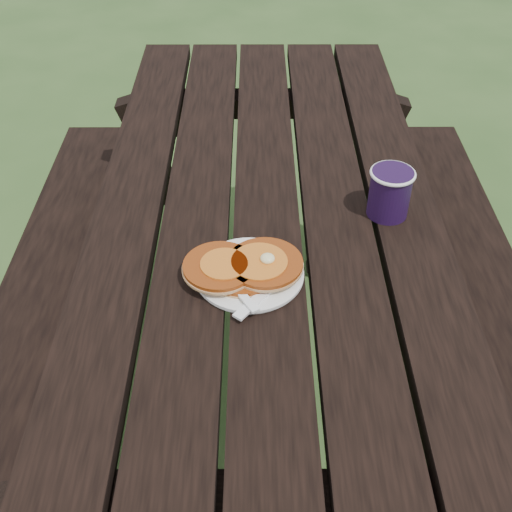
{
  "coord_description": "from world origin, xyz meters",
  "views": [
    {
      "loc": [
        -0.03,
        -1.11,
        1.58
      ],
      "look_at": [
        -0.02,
        -0.2,
        0.8
      ],
      "focal_mm": 45.0,
      "sensor_mm": 36.0,
      "label": 1
    }
  ],
  "objects_px": {
    "plate": "(249,274)",
    "pancake_stack": "(244,266)",
    "picnic_table": "(265,332)",
    "coffee_cup": "(390,190)"
  },
  "relations": [
    {
      "from": "picnic_table",
      "to": "pancake_stack",
      "type": "distance_m",
      "value": 0.46
    },
    {
      "from": "plate",
      "to": "pancake_stack",
      "type": "distance_m",
      "value": 0.02
    },
    {
      "from": "pancake_stack",
      "to": "picnic_table",
      "type": "bearing_deg",
      "value": 77.31
    },
    {
      "from": "plate",
      "to": "coffee_cup",
      "type": "distance_m",
      "value": 0.36
    },
    {
      "from": "picnic_table",
      "to": "pancake_stack",
      "type": "relative_size",
      "value": 7.91
    },
    {
      "from": "plate",
      "to": "picnic_table",
      "type": "bearing_deg",
      "value": 80.06
    },
    {
      "from": "plate",
      "to": "pancake_stack",
      "type": "relative_size",
      "value": 0.89
    },
    {
      "from": "picnic_table",
      "to": "plate",
      "type": "xyz_separation_m",
      "value": [
        -0.04,
        -0.21,
        0.39
      ]
    },
    {
      "from": "pancake_stack",
      "to": "coffee_cup",
      "type": "xyz_separation_m",
      "value": [
        0.3,
        0.2,
        0.04
      ]
    },
    {
      "from": "coffee_cup",
      "to": "plate",
      "type": "bearing_deg",
      "value": -145.86
    }
  ]
}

